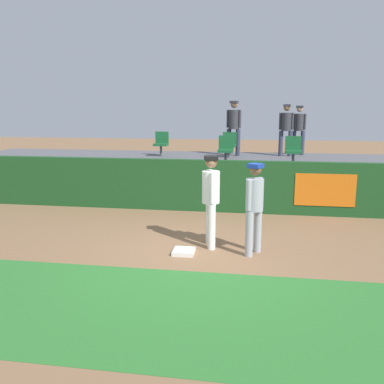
# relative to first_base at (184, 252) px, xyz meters

# --- Properties ---
(ground_plane) EXTENTS (60.00, 60.00, 0.00)m
(ground_plane) POSITION_rel_first_base_xyz_m (0.27, 0.06, -0.04)
(ground_plane) COLOR #846042
(grass_foreground_strip) EXTENTS (18.00, 2.80, 0.01)m
(grass_foreground_strip) POSITION_rel_first_base_xyz_m (0.27, -2.25, -0.04)
(grass_foreground_strip) COLOR #2D722D
(grass_foreground_strip) RESTS_ON ground_plane
(first_base) EXTENTS (0.40, 0.40, 0.08)m
(first_base) POSITION_rel_first_base_xyz_m (0.00, 0.00, 0.00)
(first_base) COLOR white
(first_base) RESTS_ON ground_plane
(player_fielder_home) EXTENTS (0.42, 0.59, 1.82)m
(player_fielder_home) POSITION_rel_first_base_xyz_m (0.46, 0.51, 1.01)
(player_fielder_home) COLOR white
(player_fielder_home) RESTS_ON ground_plane
(player_runner_visitor) EXTENTS (0.45, 0.45, 1.73)m
(player_runner_visitor) POSITION_rel_first_base_xyz_m (1.30, 0.19, 0.96)
(player_runner_visitor) COLOR #9EA3AD
(player_runner_visitor) RESTS_ON ground_plane
(field_wall) EXTENTS (18.00, 0.26, 1.39)m
(field_wall) POSITION_rel_first_base_xyz_m (0.29, 3.39, 0.65)
(field_wall) COLOR #19471E
(field_wall) RESTS_ON ground_plane
(bleacher_platform) EXTENTS (18.00, 4.80, 1.10)m
(bleacher_platform) POSITION_rel_first_base_xyz_m (0.27, 5.97, 0.51)
(bleacher_platform) COLOR #59595E
(bleacher_platform) RESTS_ON ground_plane
(seat_back_center) EXTENTS (0.47, 0.44, 0.84)m
(seat_back_center) POSITION_rel_first_base_xyz_m (0.39, 6.64, 1.53)
(seat_back_center) COLOR #4C4C51
(seat_back_center) RESTS_ON bleacher_platform
(seat_front_center) EXTENTS (0.45, 0.44, 0.84)m
(seat_front_center) POSITION_rel_first_base_xyz_m (0.41, 4.84, 1.53)
(seat_front_center) COLOR #4C4C51
(seat_front_center) RESTS_ON bleacher_platform
(seat_front_right) EXTENTS (0.46, 0.44, 0.84)m
(seat_front_right) POSITION_rel_first_base_xyz_m (2.36, 4.84, 1.53)
(seat_front_right) COLOR #4C4C51
(seat_front_right) RESTS_ON bleacher_platform
(seat_back_left) EXTENTS (0.47, 0.44, 0.84)m
(seat_back_left) POSITION_rel_first_base_xyz_m (-1.98, 6.64, 1.53)
(seat_back_left) COLOR #4C4C51
(seat_back_left) RESTS_ON bleacher_platform
(spectator_hooded) EXTENTS (0.47, 0.40, 1.73)m
(spectator_hooded) POSITION_rel_first_base_xyz_m (2.76, 7.78, 2.06)
(spectator_hooded) COLOR #33384C
(spectator_hooded) RESTS_ON bleacher_platform
(spectator_capped) EXTENTS (0.49, 0.37, 1.77)m
(spectator_capped) POSITION_rel_first_base_xyz_m (2.29, 7.28, 2.09)
(spectator_capped) COLOR #33384C
(spectator_capped) RESTS_ON bleacher_platform
(spectator_casual) EXTENTS (0.51, 0.44, 1.89)m
(spectator_casual) POSITION_rel_first_base_xyz_m (0.49, 7.19, 2.15)
(spectator_casual) COLOR #33384C
(spectator_casual) RESTS_ON bleacher_platform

